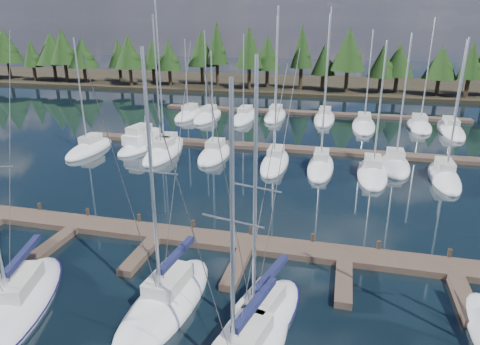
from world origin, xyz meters
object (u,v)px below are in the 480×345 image
(main_dock, at_px, (245,249))
(motor_yacht_left, at_px, (142,143))
(front_sailboat_1, at_px, (16,305))
(front_sailboat_4, at_px, (258,325))
(front_sailboat_2, at_px, (166,302))

(main_dock, xyz_separation_m, motor_yacht_left, (-16.67, 19.87, 0.27))
(front_sailboat_1, xyz_separation_m, motor_yacht_left, (-6.92, 28.16, 0.20))
(main_dock, xyz_separation_m, front_sailboat_4, (2.17, -6.81, 0.08))
(front_sailboat_1, bearing_deg, motor_yacht_left, 103.80)
(front_sailboat_2, xyz_separation_m, motor_yacht_left, (-14.04, 26.15, 0.19))
(front_sailboat_1, height_order, motor_yacht_left, front_sailboat_1)
(front_sailboat_4, bearing_deg, motor_yacht_left, 125.21)
(motor_yacht_left, bearing_deg, main_dock, -50.02)
(front_sailboat_4, bearing_deg, front_sailboat_1, -172.99)
(front_sailboat_4, height_order, motor_yacht_left, front_sailboat_4)
(front_sailboat_2, relative_size, motor_yacht_left, 1.53)
(motor_yacht_left, bearing_deg, front_sailboat_1, -76.20)
(front_sailboat_2, xyz_separation_m, front_sailboat_4, (4.80, -0.54, 0.00))
(front_sailboat_4, xyz_separation_m, motor_yacht_left, (-18.84, 26.69, 0.19))
(front_sailboat_1, bearing_deg, main_dock, 40.35)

